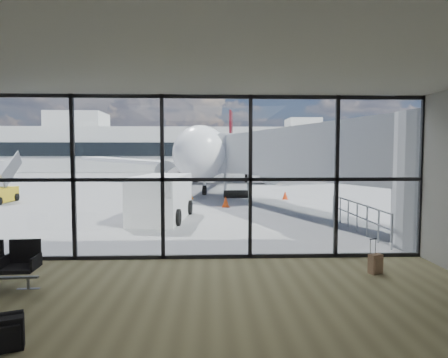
{
  "coord_description": "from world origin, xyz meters",
  "views": [
    {
      "loc": [
        0.11,
        -10.22,
        2.85
      ],
      "look_at": [
        0.59,
        3.0,
        2.03
      ],
      "focal_mm": 30.0,
      "sensor_mm": 36.0,
      "label": 1
    }
  ],
  "objects": [
    {
      "name": "ground",
      "position": [
        0.0,
        40.0,
        0.0
      ],
      "size": [
        220.0,
        220.0,
        0.0
      ],
      "primitive_type": "plane",
      "color": "slate",
      "rests_on": "ground"
    },
    {
      "name": "lounge_shell",
      "position": [
        0.0,
        -4.8,
        2.65
      ],
      "size": [
        12.02,
        8.01,
        4.51
      ],
      "color": "#6B6343",
      "rests_on": "ground"
    },
    {
      "name": "glass_curtain_wall",
      "position": [
        0.0,
        0.0,
        2.25
      ],
      "size": [
        12.1,
        0.12,
        4.5
      ],
      "color": "white",
      "rests_on": "ground"
    },
    {
      "name": "jet_bridge",
      "position": [
        4.9,
        7.07,
        2.76
      ],
      "size": [
        8.0,
        16.5,
        4.33
      ],
      "color": "#ADB0B2",
      "rests_on": "ground"
    },
    {
      "name": "apron_railing",
      "position": [
        5.6,
        3.5,
        0.72
      ],
      "size": [
        0.06,
        5.46,
        1.11
      ],
      "color": "gray",
      "rests_on": "ground"
    },
    {
      "name": "far_terminal",
      "position": [
        -0.59,
        61.97,
        4.21
      ],
      "size": [
        80.0,
        12.2,
        11.0
      ],
      "color": "beige",
      "rests_on": "ground"
    },
    {
      "name": "tree_0",
      "position": [
        -45.0,
        72.0,
        4.63
      ],
      "size": [
        4.95,
        4.95,
        7.12
      ],
      "color": "#382619",
      "rests_on": "ground"
    },
    {
      "name": "tree_1",
      "position": [
        -39.0,
        72.0,
        5.25
      ],
      "size": [
        5.61,
        5.61,
        8.07
      ],
      "color": "#382619",
      "rests_on": "ground"
    },
    {
      "name": "tree_2",
      "position": [
        -33.0,
        72.0,
        5.88
      ],
      "size": [
        6.27,
        6.27,
        9.03
      ],
      "color": "#382619",
      "rests_on": "ground"
    },
    {
      "name": "tree_3",
      "position": [
        -27.0,
        72.0,
        4.63
      ],
      "size": [
        4.95,
        4.95,
        7.12
      ],
      "color": "#382619",
      "rests_on": "ground"
    },
    {
      "name": "tree_4",
      "position": [
        -21.0,
        72.0,
        5.25
      ],
      "size": [
        5.61,
        5.61,
        8.07
      ],
      "color": "#382619",
      "rests_on": "ground"
    },
    {
      "name": "tree_5",
      "position": [
        -15.0,
        72.0,
        5.88
      ],
      "size": [
        6.27,
        6.27,
        9.03
      ],
      "color": "#382619",
      "rests_on": "ground"
    },
    {
      "name": "backpack",
      "position": [
        -2.82,
        -4.81,
        0.26
      ],
      "size": [
        0.43,
        0.42,
        0.55
      ],
      "rotation": [
        0.0,
        0.0,
        0.37
      ],
      "color": "black",
      "rests_on": "ground"
    },
    {
      "name": "suitcase",
      "position": [
        4.08,
        -1.51,
        0.25
      ],
      "size": [
        0.36,
        0.31,
        0.84
      ],
      "rotation": [
        0.0,
        0.0,
        0.4
      ],
      "color": "#8D6A4E",
      "rests_on": "ground"
    },
    {
      "name": "airliner",
      "position": [
        1.36,
        31.21,
        2.96
      ],
      "size": [
        32.36,
        37.63,
        9.71
      ],
      "rotation": [
        0.0,
        0.0,
        -0.12
      ],
      "color": "white",
      "rests_on": "ground"
    },
    {
      "name": "service_van",
      "position": [
        -2.09,
        6.39,
        1.01
      ],
      "size": [
        2.6,
        4.73,
        1.97
      ],
      "rotation": [
        0.0,
        0.0,
        -0.11
      ],
      "color": "white",
      "rests_on": "ground"
    },
    {
      "name": "belt_loader",
      "position": [
        -3.71,
        23.6,
        0.58
      ],
      "size": [
        2.47,
        3.95,
        1.73
      ],
      "rotation": [
        0.0,
        0.0,
        -0.35
      ],
      "color": "black",
      "rests_on": "ground"
    },
    {
      "name": "traffic_cone_a",
      "position": [
        0.95,
        10.41,
        0.29
      ],
      "size": [
        0.43,
        0.43,
        0.61
      ],
      "color": "#E7400C",
      "rests_on": "ground"
    },
    {
      "name": "traffic_cone_b",
      "position": [
        -1.24,
        14.43,
        0.29
      ],
      "size": [
        0.42,
        0.42,
        0.6
      ],
      "color": "orange",
      "rests_on": "ground"
    },
    {
      "name": "traffic_cone_c",
      "position": [
        5.0,
        14.04,
        0.26
      ],
      "size": [
        0.38,
        0.38,
        0.55
      ],
      "color": "red",
      "rests_on": "ground"
    }
  ]
}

